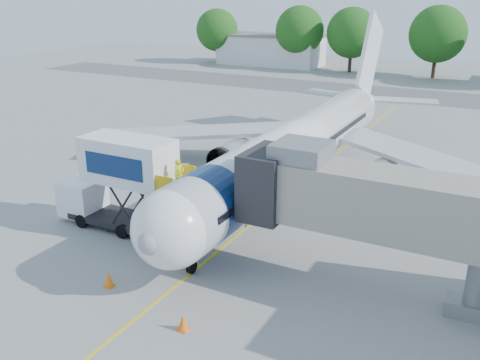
% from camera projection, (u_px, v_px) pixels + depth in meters
% --- Properties ---
extents(ground, '(160.00, 160.00, 0.00)m').
position_uv_depth(ground, '(273.00, 207.00, 34.06)').
color(ground, gray).
rests_on(ground, ground).
extents(guidance_line, '(0.15, 70.00, 0.01)m').
position_uv_depth(guidance_line, '(273.00, 206.00, 34.05)').
color(guidance_line, yellow).
rests_on(guidance_line, ground).
extents(taxiway_strip, '(120.00, 10.00, 0.01)m').
position_uv_depth(taxiway_strip, '(409.00, 95.00, 68.93)').
color(taxiway_strip, '#59595B').
rests_on(taxiway_strip, ground).
extents(aircraft, '(34.17, 37.73, 11.35)m').
position_uv_depth(aircraft, '(299.00, 146.00, 36.48)').
color(aircraft, white).
rests_on(aircraft, ground).
extents(jet_bridge, '(13.90, 3.20, 6.60)m').
position_uv_depth(jet_bridge, '(375.00, 203.00, 23.24)').
color(jet_bridge, gray).
rests_on(jet_bridge, ground).
extents(catering_hiloader, '(8.50, 2.44, 5.50)m').
position_uv_depth(catering_hiloader, '(121.00, 184.00, 30.06)').
color(catering_hiloader, black).
rests_on(catering_hiloader, ground).
extents(safety_cone_a, '(0.47, 0.47, 0.76)m').
position_uv_depth(safety_cone_a, '(109.00, 280.00, 24.86)').
color(safety_cone_a, orange).
rests_on(safety_cone_a, ground).
extents(safety_cone_b, '(0.47, 0.47, 0.74)m').
position_uv_depth(safety_cone_b, '(183.00, 322.00, 21.70)').
color(safety_cone_b, orange).
rests_on(safety_cone_b, ground).
extents(outbuilding_left, '(18.40, 8.40, 5.30)m').
position_uv_depth(outbuilding_left, '(271.00, 49.00, 95.32)').
color(outbuilding_left, silver).
rests_on(outbuilding_left, ground).
extents(tree_a, '(7.53, 7.53, 9.60)m').
position_uv_depth(tree_a, '(217.00, 30.00, 96.67)').
color(tree_a, '#382314').
rests_on(tree_a, ground).
extents(tree_b, '(8.13, 8.13, 10.37)m').
position_uv_depth(tree_b, '(300.00, 30.00, 89.68)').
color(tree_b, '#382314').
rests_on(tree_b, ground).
extents(tree_c, '(8.07, 8.07, 10.29)m').
position_uv_depth(tree_c, '(352.00, 33.00, 85.70)').
color(tree_c, '#382314').
rests_on(tree_c, ground).
extents(tree_d, '(8.45, 8.45, 10.77)m').
position_uv_depth(tree_d, '(438.00, 34.00, 79.74)').
color(tree_d, '#382314').
rests_on(tree_d, ground).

